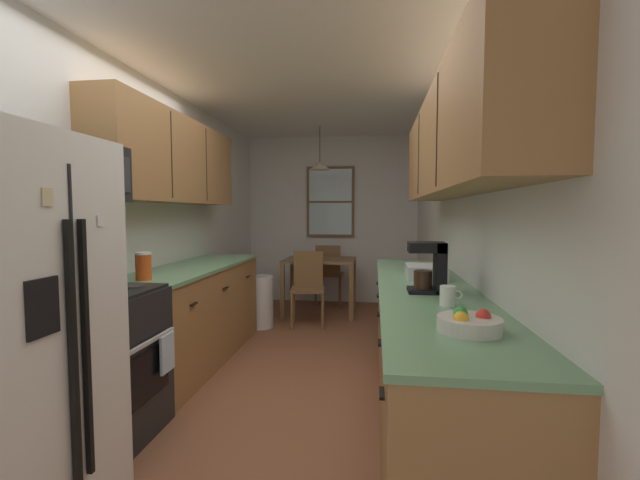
# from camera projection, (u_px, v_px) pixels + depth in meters

# --- Properties ---
(ground_plane) EXTENTS (12.00, 12.00, 0.00)m
(ground_plane) POSITION_uv_depth(u_px,v_px,m) (303.00, 360.00, 3.88)
(ground_plane) COLOR brown
(wall_left) EXTENTS (0.10, 9.00, 2.55)m
(wall_left) POSITION_uv_depth(u_px,v_px,m) (165.00, 224.00, 3.97)
(wall_left) COLOR silver
(wall_left) RESTS_ON ground
(wall_right) EXTENTS (0.10, 9.00, 2.55)m
(wall_right) POSITION_uv_depth(u_px,v_px,m) (454.00, 225.00, 3.61)
(wall_right) COLOR silver
(wall_right) RESTS_ON ground
(wall_back) EXTENTS (4.40, 0.10, 2.55)m
(wall_back) POSITION_uv_depth(u_px,v_px,m) (332.00, 220.00, 6.41)
(wall_back) COLOR silver
(wall_back) RESTS_ON ground
(ceiling_slab) EXTENTS (4.40, 9.00, 0.08)m
(ceiling_slab) POSITION_uv_depth(u_px,v_px,m) (302.00, 79.00, 3.70)
(ceiling_slab) COLOR white
(stove_range) EXTENTS (0.66, 0.63, 1.10)m
(stove_range) POSITION_uv_depth(u_px,v_px,m) (99.00, 364.00, 2.50)
(stove_range) COLOR black
(stove_range) RESTS_ON ground
(microwave_over_range) EXTENTS (0.39, 0.56, 0.35)m
(microwave_over_range) POSITION_uv_depth(u_px,v_px,m) (75.00, 172.00, 2.44)
(microwave_over_range) COLOR black
(counter_left) EXTENTS (0.64, 2.03, 0.90)m
(counter_left) POSITION_uv_depth(u_px,v_px,m) (194.00, 314.00, 3.82)
(counter_left) COLOR olive
(counter_left) RESTS_ON ground
(upper_cabinets_left) EXTENTS (0.33, 2.11, 0.76)m
(upper_cabinets_left) POSITION_uv_depth(u_px,v_px,m) (174.00, 161.00, 3.69)
(upper_cabinets_left) COLOR olive
(counter_right) EXTENTS (0.64, 3.11, 0.90)m
(counter_right) POSITION_uv_depth(u_px,v_px,m) (425.00, 352.00, 2.77)
(counter_right) COLOR olive
(counter_right) RESTS_ON ground
(upper_cabinets_right) EXTENTS (0.33, 2.79, 0.65)m
(upper_cabinets_right) POSITION_uv_depth(u_px,v_px,m) (452.00, 144.00, 2.61)
(upper_cabinets_right) COLOR olive
(dining_table) EXTENTS (0.96, 0.73, 0.75)m
(dining_table) POSITION_uv_depth(u_px,v_px,m) (320.00, 268.00, 5.65)
(dining_table) COLOR brown
(dining_table) RESTS_ON ground
(dining_chair_near) EXTENTS (0.45, 0.45, 0.90)m
(dining_chair_near) POSITION_uv_depth(u_px,v_px,m) (308.00, 284.00, 5.10)
(dining_chair_near) COLOR brown
(dining_chair_near) RESTS_ON ground
(dining_chair_far) EXTENTS (0.42, 0.42, 0.90)m
(dining_chair_far) POSITION_uv_depth(u_px,v_px,m) (329.00, 271.00, 6.22)
(dining_chair_far) COLOR brown
(dining_chair_far) RESTS_ON ground
(pendant_light) EXTENTS (0.30, 0.30, 0.59)m
(pendant_light) POSITION_uv_depth(u_px,v_px,m) (320.00, 166.00, 5.56)
(pendant_light) COLOR black
(back_window) EXTENTS (0.73, 0.05, 1.08)m
(back_window) POSITION_uv_depth(u_px,v_px,m) (330.00, 202.00, 6.32)
(back_window) COLOR brown
(trash_bin) EXTENTS (0.30, 0.30, 0.62)m
(trash_bin) POSITION_uv_depth(u_px,v_px,m) (261.00, 302.00, 4.97)
(trash_bin) COLOR silver
(trash_bin) RESTS_ON ground
(storage_canister) EXTENTS (0.11, 0.11, 0.20)m
(storage_canister) POSITION_uv_depth(u_px,v_px,m) (143.00, 266.00, 2.98)
(storage_canister) COLOR #D84C19
(storage_canister) RESTS_ON counter_left
(dish_towel) EXTENTS (0.02, 0.16, 0.24)m
(dish_towel) POSITION_uv_depth(u_px,v_px,m) (167.00, 353.00, 2.61)
(dish_towel) COLOR silver
(coffee_maker) EXTENTS (0.22, 0.18, 0.31)m
(coffee_maker) POSITION_uv_depth(u_px,v_px,m) (431.00, 266.00, 2.50)
(coffee_maker) COLOR black
(coffee_maker) RESTS_ON counter_right
(mug_by_coffeemaker) EXTENTS (0.12, 0.08, 0.10)m
(mug_by_coffeemaker) POSITION_uv_depth(u_px,v_px,m) (448.00, 296.00, 2.16)
(mug_by_coffeemaker) COLOR white
(mug_by_coffeemaker) RESTS_ON counter_right
(fruit_bowl) EXTENTS (0.26, 0.26, 0.09)m
(fruit_bowl) POSITION_uv_depth(u_px,v_px,m) (469.00, 323.00, 1.69)
(fruit_bowl) COLOR silver
(fruit_bowl) RESTS_ON counter_right
(dish_rack) EXTENTS (0.28, 0.34, 0.10)m
(dish_rack) POSITION_uv_depth(u_px,v_px,m) (426.00, 272.00, 3.04)
(dish_rack) COLOR silver
(dish_rack) RESTS_ON counter_right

